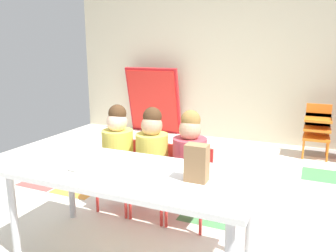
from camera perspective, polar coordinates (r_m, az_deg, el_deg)
ground_plane at (r=3.12m, az=-0.98°, el=-13.24°), size 5.22×5.09×0.02m
back_wall at (r=5.22m, az=10.76°, el=11.39°), size 5.22×0.10×2.49m
craft_table at (r=2.18m, az=-6.57°, el=-8.88°), size 1.60×0.70×0.62m
seated_child_near_camera at (r=2.87m, az=-8.42°, el=-3.69°), size 0.32×0.31×0.92m
seated_child_middle_seat at (r=2.72m, az=-2.65°, el=-4.51°), size 0.34×0.34×0.92m
seated_child_far_right at (r=2.60m, az=3.75°, el=-5.36°), size 0.34×0.34×0.92m
kid_chair_orange_stack at (r=4.69m, az=24.01°, el=-0.15°), size 0.32×0.30×0.68m
folded_activity_table at (r=5.51m, az=-2.50°, el=4.28°), size 0.90×0.29×1.09m
paper_bag_brown at (r=1.95m, az=4.91°, el=-6.25°), size 0.13×0.09×0.22m
paper_plate_near_edge at (r=2.22m, az=-15.39°, el=-7.20°), size 0.18×0.18×0.01m
paper_plate_center_table at (r=2.16m, az=-1.43°, el=-7.28°), size 0.18×0.18×0.01m
donut_powdered_on_plate at (r=2.21m, az=-15.42°, el=-6.76°), size 0.10×0.10×0.03m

